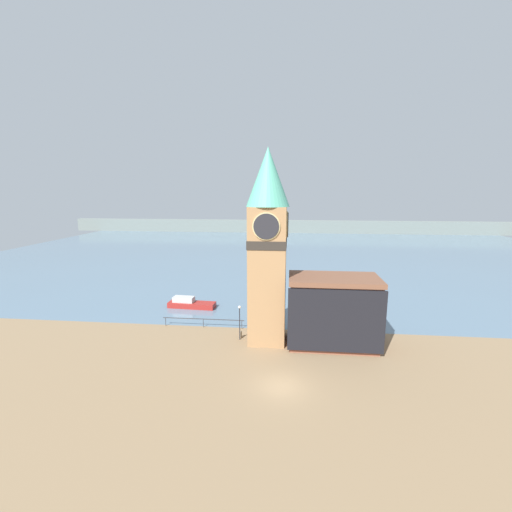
{
  "coord_description": "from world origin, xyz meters",
  "views": [
    {
      "loc": [
        0.56,
        -26.74,
        16.41
      ],
      "look_at": [
        -2.85,
        6.88,
        10.03
      ],
      "focal_mm": 24.0,
      "sensor_mm": 36.0,
      "label": 1
    }
  ],
  "objects_px": {
    "clock_tower": "(268,242)",
    "mooring_bollard_near": "(241,334)",
    "boat_near": "(190,303)",
    "pier_building": "(333,311)",
    "lamp_post": "(240,316)"
  },
  "relations": [
    {
      "from": "pier_building",
      "to": "mooring_bollard_near",
      "type": "height_order",
      "value": "pier_building"
    },
    {
      "from": "pier_building",
      "to": "boat_near",
      "type": "xyz_separation_m",
      "value": [
        -18.92,
        10.3,
        -3.24
      ]
    },
    {
      "from": "pier_building",
      "to": "lamp_post",
      "type": "height_order",
      "value": "pier_building"
    },
    {
      "from": "clock_tower",
      "to": "boat_near",
      "type": "distance_m",
      "value": 18.71
    },
    {
      "from": "boat_near",
      "to": "mooring_bollard_near",
      "type": "bearing_deg",
      "value": -44.02
    },
    {
      "from": "clock_tower",
      "to": "boat_near",
      "type": "height_order",
      "value": "clock_tower"
    },
    {
      "from": "mooring_bollard_near",
      "to": "lamp_post",
      "type": "xyz_separation_m",
      "value": [
        -0.04,
        -0.46,
        2.33
      ]
    },
    {
      "from": "clock_tower",
      "to": "lamp_post",
      "type": "distance_m",
      "value": 8.86
    },
    {
      "from": "pier_building",
      "to": "mooring_bollard_near",
      "type": "relative_size",
      "value": 11.54
    },
    {
      "from": "clock_tower",
      "to": "mooring_bollard_near",
      "type": "height_order",
      "value": "clock_tower"
    },
    {
      "from": "boat_near",
      "to": "mooring_bollard_near",
      "type": "height_order",
      "value": "boat_near"
    },
    {
      "from": "pier_building",
      "to": "lamp_post",
      "type": "relative_size",
      "value": 2.42
    },
    {
      "from": "pier_building",
      "to": "boat_near",
      "type": "distance_m",
      "value": 21.78
    },
    {
      "from": "boat_near",
      "to": "clock_tower",
      "type": "bearing_deg",
      "value": -36.49
    },
    {
      "from": "lamp_post",
      "to": "pier_building",
      "type": "bearing_deg",
      "value": -1.01
    }
  ]
}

